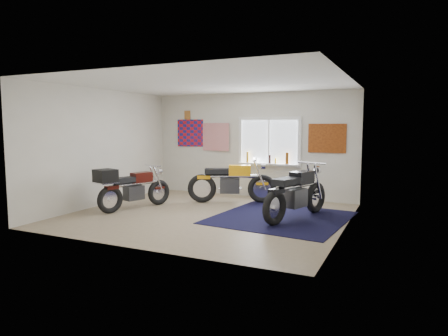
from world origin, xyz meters
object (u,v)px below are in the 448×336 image
at_px(black_chrome_bike, 296,195).
at_px(maroon_tourer, 130,188).
at_px(yellow_triumph, 232,183).
at_px(navy_rug, 281,217).

distance_m(black_chrome_bike, maroon_tourer, 3.62).
xyz_separation_m(yellow_triumph, black_chrome_bike, (1.84, -1.00, 0.01)).
bearing_deg(yellow_triumph, navy_rug, -57.67).
relative_size(black_chrome_bike, maroon_tourer, 1.13).
distance_m(yellow_triumph, black_chrome_bike, 2.10).
bearing_deg(maroon_tourer, yellow_triumph, -26.44).
bearing_deg(navy_rug, yellow_triumph, 145.71).
distance_m(yellow_triumph, maroon_tourer, 2.41).
relative_size(yellow_triumph, black_chrome_bike, 0.97).
xyz_separation_m(navy_rug, yellow_triumph, (-1.55, 1.06, 0.47)).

